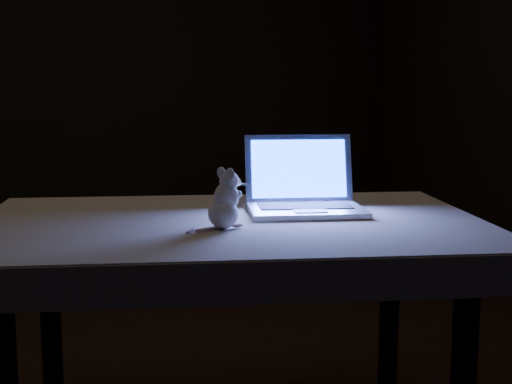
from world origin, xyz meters
name	(u,v)px	position (x,y,z in m)	size (l,w,h in m)	color
back_wall	(70,50)	(0.00, 2.50, 1.30)	(4.50, 0.04, 2.60)	black
table	(232,343)	(0.02, -0.55, 0.35)	(1.32, 0.85, 0.70)	black
tablecloth	(227,241)	(-0.01, -0.59, 0.66)	(1.42, 0.95, 0.10)	beige
laptop	(307,175)	(0.26, -0.53, 0.83)	(0.34, 0.29, 0.23)	silver
plush_mouse	(223,199)	(-0.04, -0.65, 0.79)	(0.12, 0.12, 0.16)	white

